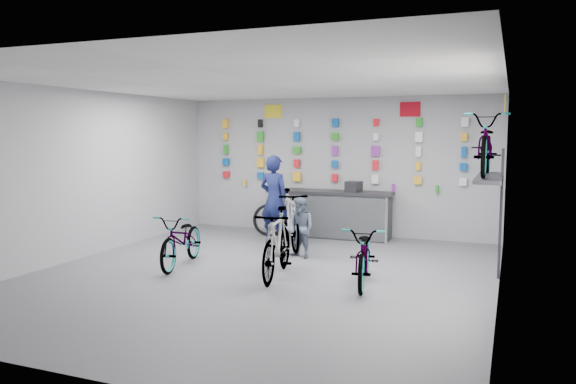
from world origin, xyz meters
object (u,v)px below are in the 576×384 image
at_px(bike_center, 277,243).
at_px(counter, 329,215).
at_px(bike_left, 182,240).
at_px(bike_service, 290,219).
at_px(bike_right, 365,254).
at_px(clerk, 274,200).
at_px(customer, 301,228).

bearing_deg(bike_center, counter, 84.89).
distance_m(bike_left, bike_service, 2.33).
bearing_deg(bike_right, bike_service, 124.10).
xyz_separation_m(counter, bike_center, (0.30, -3.58, 0.05)).
distance_m(counter, clerk, 1.45).
height_order(bike_left, customer, customer).
bearing_deg(customer, bike_service, 147.60).
bearing_deg(bike_center, clerk, 104.27).
bearing_deg(bike_service, bike_right, -76.45).
distance_m(bike_service, clerk, 0.63).
relative_size(counter, bike_right, 1.57).
relative_size(counter, customer, 2.48).
relative_size(bike_service, clerk, 1.06).
distance_m(bike_center, clerk, 2.70).
relative_size(bike_center, bike_right, 1.04).
height_order(counter, bike_service, bike_service).
xyz_separation_m(bike_service, customer, (0.49, -0.71, -0.03)).
relative_size(counter, clerk, 1.51).
height_order(bike_center, bike_right, bike_center).
xyz_separation_m(bike_right, bike_service, (-1.99, 2.01, 0.12)).
xyz_separation_m(bike_center, customer, (-0.15, 1.43, 0.01)).
xyz_separation_m(bike_right, customer, (-1.50, 1.30, 0.09)).
distance_m(clerk, customer, 1.42).
bearing_deg(counter, bike_service, -103.39).
height_order(bike_center, clerk, clerk).
distance_m(bike_center, bike_right, 1.36).
relative_size(bike_center, customer, 1.64).
relative_size(bike_center, clerk, 1.00).
height_order(bike_left, bike_right, same).
height_order(bike_service, customer, bike_service).
height_order(counter, clerk, clerk).
bearing_deg(bike_right, clerk, 126.02).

